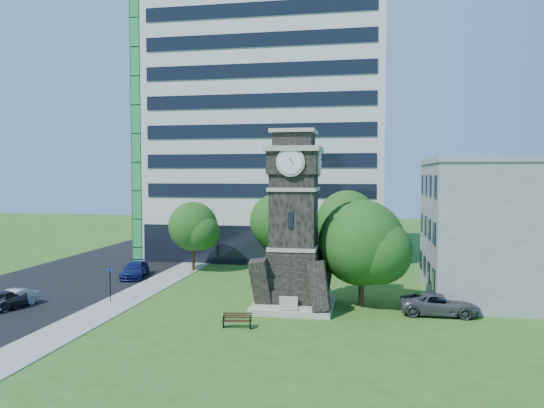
% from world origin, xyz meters
% --- Properties ---
extents(ground, '(160.00, 160.00, 0.00)m').
position_xyz_m(ground, '(0.00, 0.00, 0.00)').
color(ground, '#2C5A19').
rests_on(ground, ground).
extents(sidewalk, '(3.00, 70.00, 0.06)m').
position_xyz_m(sidewalk, '(-9.50, 5.00, 0.03)').
color(sidewalk, gray).
rests_on(sidewalk, ground).
extents(street, '(14.00, 80.00, 0.02)m').
position_xyz_m(street, '(-18.00, 5.00, 0.01)').
color(street, black).
rests_on(street, ground).
extents(clock_tower, '(5.40, 5.40, 12.22)m').
position_xyz_m(clock_tower, '(3.00, 2.00, 5.28)').
color(clock_tower, '#B4AF9D').
rests_on(clock_tower, ground).
extents(office_tall, '(26.20, 15.11, 28.60)m').
position_xyz_m(office_tall, '(-3.20, 25.84, 14.22)').
color(office_tall, silver).
rests_on(office_tall, ground).
extents(office_low, '(15.20, 12.20, 10.40)m').
position_xyz_m(office_low, '(19.97, 8.00, 5.21)').
color(office_low, '#9FA1A4').
rests_on(office_low, ground).
extents(car_street_mid, '(2.07, 3.90, 1.22)m').
position_xyz_m(car_street_mid, '(-16.11, -1.52, 0.61)').
color(car_street_mid, '#95989C').
rests_on(car_street_mid, ground).
extents(car_street_north, '(2.88, 5.03, 1.37)m').
position_xyz_m(car_street_north, '(-12.49, 10.15, 0.69)').
color(car_street_north, navy).
rests_on(car_street_north, ground).
extents(car_east_lot, '(5.06, 2.35, 1.40)m').
position_xyz_m(car_east_lot, '(12.65, 1.85, 0.70)').
color(car_east_lot, '#4C4C51').
rests_on(car_east_lot, ground).
extents(park_bench, '(1.75, 0.47, 0.90)m').
position_xyz_m(park_bench, '(0.32, -3.38, 0.48)').
color(park_bench, black).
rests_on(park_bench, ground).
extents(street_sign, '(0.60, 0.06, 2.52)m').
position_xyz_m(street_sign, '(-10.20, 1.13, 1.58)').
color(street_sign, black).
rests_on(street_sign, ground).
extents(tree_nw, '(5.14, 4.68, 6.62)m').
position_xyz_m(tree_nw, '(-8.35, 14.21, 4.11)').
color(tree_nw, '#332114').
rests_on(tree_nw, ground).
extents(tree_nc, '(6.35, 5.77, 7.40)m').
position_xyz_m(tree_nc, '(-0.93, 19.06, 4.33)').
color(tree_nc, '#332114').
rests_on(tree_nc, ground).
extents(tree_ne, '(6.46, 5.87, 7.71)m').
position_xyz_m(tree_ne, '(6.11, 17.27, 4.58)').
color(tree_ne, '#332114').
rests_on(tree_ne, ground).
extents(tree_east, '(6.57, 5.97, 7.46)m').
position_xyz_m(tree_east, '(7.65, 3.26, 4.30)').
color(tree_east, '#332114').
rests_on(tree_east, ground).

